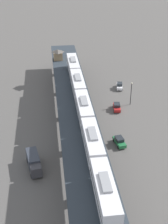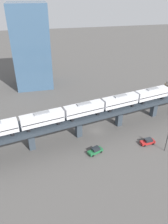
% 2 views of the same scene
% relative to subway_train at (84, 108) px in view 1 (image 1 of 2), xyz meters
% --- Properties ---
extents(ground_plane, '(400.00, 400.00, 0.00)m').
position_rel_subway_train_xyz_m(ground_plane, '(2.46, -4.87, -10.30)').
color(ground_plane, '#514F4C').
extents(elevated_viaduct, '(27.21, 91.75, 7.76)m').
position_rel_subway_train_xyz_m(elevated_viaduct, '(2.50, -5.05, -3.64)').
color(elevated_viaduct, '#283039').
rests_on(elevated_viaduct, ground).
extents(subway_train, '(15.62, 61.63, 4.45)m').
position_rel_subway_train_xyz_m(subway_train, '(0.00, 0.00, 0.00)').
color(subway_train, silver).
rests_on(subway_train, elevated_viaduct).
extents(signal_hut, '(3.82, 3.82, 3.40)m').
position_rel_subway_train_xyz_m(signal_hut, '(11.38, -35.54, -0.74)').
color(signal_hut, '#8C7251').
rests_on(signal_hut, elevated_viaduct).
extents(street_car_green, '(3.27, 4.75, 1.89)m').
position_rel_subway_train_xyz_m(street_car_green, '(-8.18, -1.46, -9.37)').
color(street_car_green, '#1E6638').
rests_on(street_car_green, ground).
extents(street_car_white, '(2.00, 4.43, 1.89)m').
position_rel_subway_train_xyz_m(street_car_white, '(-8.67, -31.93, -9.37)').
color(street_car_white, silver).
rests_on(street_car_white, ground).
extents(street_car_red, '(2.20, 4.52, 1.89)m').
position_rel_subway_train_xyz_m(street_car_red, '(-7.70, -18.05, -9.37)').
color(street_car_red, '#AD1E1E').
rests_on(street_car_red, ground).
extents(delivery_truck, '(4.79, 7.52, 3.20)m').
position_rel_subway_train_xyz_m(delivery_truck, '(9.78, 8.70, -8.54)').
color(delivery_truck, '#333338').
rests_on(delivery_truck, ground).
extents(street_lamp, '(0.44, 0.44, 6.94)m').
position_rel_subway_train_xyz_m(street_lamp, '(-11.60, -21.52, -6.20)').
color(street_lamp, black).
rests_on(street_lamp, ground).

